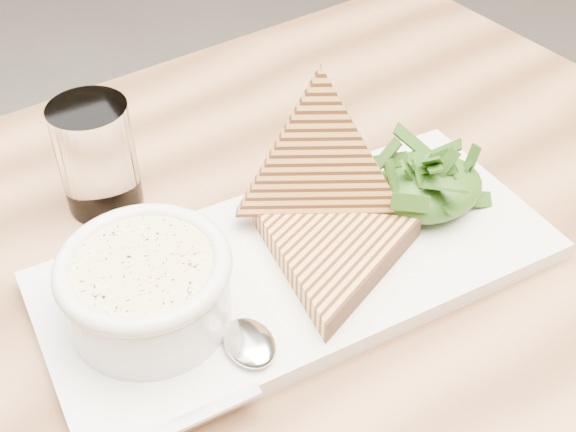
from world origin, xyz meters
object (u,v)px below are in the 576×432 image
platter (300,265)px  glass_far (97,157)px  soup_bowl (149,295)px  table_top (167,406)px

platter → glass_far: 0.21m
platter → soup_bowl: bearing=177.5°
table_top → glass_far: glass_far is taller
platter → glass_far: (-0.11, 0.17, 0.05)m
soup_bowl → glass_far: bearing=82.4°
table_top → platter: (0.15, 0.05, 0.03)m
table_top → platter: platter is taller
platter → soup_bowl: size_ratio=3.48×
platter → soup_bowl: 0.14m
soup_bowl → table_top: bearing=-107.1°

